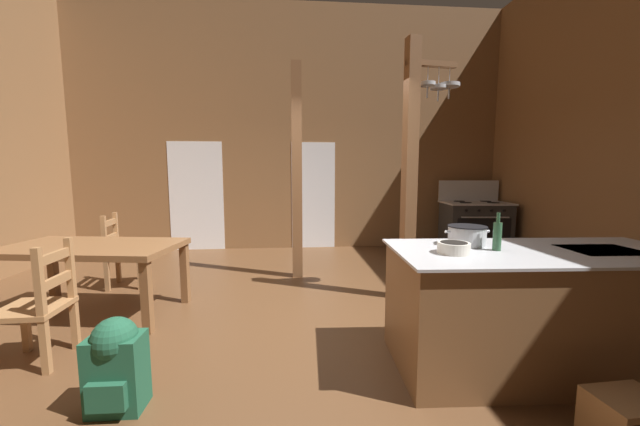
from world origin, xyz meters
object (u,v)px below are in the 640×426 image
at_px(kitchen_island, 536,309).
at_px(ladderback_chair_near_window, 40,306).
at_px(stove_range, 474,226).
at_px(ladderback_chair_by_post, 123,252).
at_px(mixing_bowl_on_counter, 454,248).
at_px(backpack, 116,362).
at_px(step_stool, 628,419).
at_px(bottle_tall_on_counter, 497,235).
at_px(dining_table, 92,253).
at_px(stockpot_on_counter, 467,235).

xyz_separation_m(kitchen_island, ladderback_chair_near_window, (-3.79, 0.39, -0.00)).
height_order(stove_range, ladderback_chair_by_post, stove_range).
distance_m(ladderback_chair_by_post, mixing_bowl_on_counter, 4.07).
distance_m(stove_range, backpack, 6.03).
xyz_separation_m(step_stool, backpack, (-2.87, 0.57, 0.14)).
relative_size(step_stool, backpack, 0.63).
bearing_deg(mixing_bowl_on_counter, kitchen_island, 3.43).
height_order(kitchen_island, backpack, kitchen_island).
relative_size(step_stool, mixing_bowl_on_counter, 1.67).
distance_m(stove_range, bottle_tall_on_counter, 4.24).
height_order(kitchen_island, ladderback_chair_by_post, ladderback_chair_by_post).
relative_size(dining_table, ladderback_chair_near_window, 1.91).
bearing_deg(stove_range, dining_table, -155.89).
bearing_deg(stockpot_on_counter, mixing_bowl_on_counter, -131.60).
distance_m(kitchen_island, dining_table, 4.11).
relative_size(ladderback_chair_near_window, bottle_tall_on_counter, 3.38).
distance_m(dining_table, ladderback_chair_near_window, 0.96).
xyz_separation_m(ladderback_chair_near_window, mixing_bowl_on_counter, (3.10, -0.43, 0.50)).
bearing_deg(stove_range, stockpot_on_counter, -119.75).
relative_size(dining_table, stockpot_on_counter, 4.98).
xyz_separation_m(dining_table, backpack, (0.96, -1.57, -0.34)).
distance_m(stove_range, dining_table, 5.98).
bearing_deg(backpack, stockpot_on_counter, 10.72).
distance_m(backpack, bottle_tall_on_counter, 2.71).
bearing_deg(step_stool, mixing_bowl_on_counter, 128.89).
xyz_separation_m(stove_range, backpack, (-4.50, -4.01, -0.17)).
xyz_separation_m(dining_table, ladderback_chair_by_post, (-0.13, 0.93, -0.20)).
distance_m(kitchen_island, stove_range, 4.08).
xyz_separation_m(dining_table, ladderback_chair_near_window, (0.10, -0.94, -0.20)).
height_order(dining_table, mixing_bowl_on_counter, mixing_bowl_on_counter).
relative_size(step_stool, stockpot_on_counter, 1.03).
bearing_deg(step_stool, dining_table, 150.71).
relative_size(ladderback_chair_by_post, bottle_tall_on_counter, 3.38).
bearing_deg(stove_range, bottle_tall_on_counter, -116.90).
relative_size(dining_table, backpack, 3.05).
height_order(ladderback_chair_by_post, stockpot_on_counter, stockpot_on_counter).
relative_size(stove_range, stockpot_on_counter, 3.62).
xyz_separation_m(ladderback_chair_near_window, ladderback_chair_by_post, (-0.22, 1.87, 0.00)).
distance_m(stove_range, ladderback_chair_by_post, 5.79).
relative_size(kitchen_island, backpack, 3.70).
xyz_separation_m(backpack, stockpot_on_counter, (2.48, 0.47, 0.67)).
bearing_deg(kitchen_island, ladderback_chair_near_window, 174.12).
bearing_deg(kitchen_island, bottle_tall_on_counter, 176.17).
relative_size(kitchen_island, stove_range, 1.67).
distance_m(backpack, stockpot_on_counter, 2.61).
bearing_deg(bottle_tall_on_counter, mixing_bowl_on_counter, -169.95).
height_order(stove_range, step_stool, stove_range).
height_order(kitchen_island, step_stool, kitchen_island).
relative_size(step_stool, bottle_tall_on_counter, 1.33).
xyz_separation_m(ladderback_chair_near_window, bottle_tall_on_counter, (3.46, -0.37, 0.57)).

